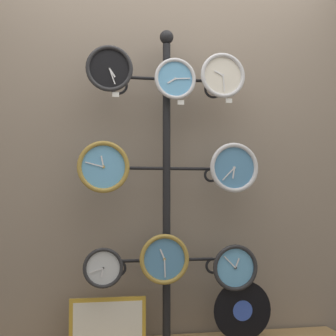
# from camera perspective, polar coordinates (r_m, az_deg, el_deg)

# --- Properties ---
(shop_wall) EXTENTS (4.40, 0.04, 2.80)m
(shop_wall) POSITION_cam_1_polar(r_m,az_deg,el_deg) (3.05, -0.71, 5.56)
(shop_wall) COLOR gray
(shop_wall) RESTS_ON ground_plane
(display_stand) EXTENTS (0.71, 0.35, 1.95)m
(display_stand) POSITION_cam_1_polar(r_m,az_deg,el_deg) (2.85, -0.18, -6.04)
(display_stand) COLOR black
(display_stand) RESTS_ON ground_plane
(clock_top_left) EXTENTS (0.28, 0.04, 0.28)m
(clock_top_left) POSITION_cam_1_polar(r_m,az_deg,el_deg) (2.80, -7.16, 11.93)
(clock_top_left) COLOR black
(clock_top_center) EXTENTS (0.25, 0.04, 0.25)m
(clock_top_center) POSITION_cam_1_polar(r_m,az_deg,el_deg) (2.87, 0.87, 10.80)
(clock_top_center) COLOR #60A8DB
(clock_top_right) EXTENTS (0.28, 0.04, 0.28)m
(clock_top_right) POSITION_cam_1_polar(r_m,az_deg,el_deg) (2.94, 6.68, 11.12)
(clock_top_right) COLOR silver
(clock_middle_left) EXTENTS (0.30, 0.04, 0.30)m
(clock_middle_left) POSITION_cam_1_polar(r_m,az_deg,el_deg) (2.73, -7.88, 0.13)
(clock_middle_left) COLOR #60A8DB
(clock_middle_right) EXTENTS (0.31, 0.04, 0.31)m
(clock_middle_right) POSITION_cam_1_polar(r_m,az_deg,el_deg) (2.87, 8.05, 0.04)
(clock_middle_right) COLOR #4C84B2
(clock_bottom_left) EXTENTS (0.23, 0.04, 0.23)m
(clock_bottom_left) POSITION_cam_1_polar(r_m,az_deg,el_deg) (2.73, -7.92, -11.97)
(clock_bottom_left) COLOR silver
(clock_bottom_center) EXTENTS (0.29, 0.04, 0.29)m
(clock_bottom_center) POSITION_cam_1_polar(r_m,az_deg,el_deg) (2.76, -0.45, -11.05)
(clock_bottom_center) COLOR #4C84B2
(clock_bottom_right) EXTENTS (0.28, 0.04, 0.28)m
(clock_bottom_right) POSITION_cam_1_polar(r_m,az_deg,el_deg) (2.88, 8.19, -11.94)
(clock_bottom_right) COLOR #60A8DB
(vinyl_record) EXTENTS (0.36, 0.01, 0.36)m
(vinyl_record) POSITION_cam_1_polar(r_m,az_deg,el_deg) (2.96, 9.07, -16.79)
(vinyl_record) COLOR black
(vinyl_record) RESTS_ON low_shelf
(picture_frame) EXTENTS (0.44, 0.02, 0.27)m
(picture_frame) POSITION_cam_1_polar(r_m,az_deg,el_deg) (2.86, -7.35, -18.08)
(picture_frame) COLOR gold
(picture_frame) RESTS_ON low_shelf
(price_tag_upper) EXTENTS (0.04, 0.00, 0.03)m
(price_tag_upper) POSITION_cam_1_polar(r_m,az_deg,el_deg) (2.77, -6.40, 8.90)
(price_tag_upper) COLOR white
(price_tag_mid) EXTENTS (0.04, 0.00, 0.03)m
(price_tag_mid) POSITION_cam_1_polar(r_m,az_deg,el_deg) (2.84, 1.57, 8.01)
(price_tag_mid) COLOR white
(price_tag_lower) EXTENTS (0.04, 0.00, 0.03)m
(price_tag_lower) POSITION_cam_1_polar(r_m,az_deg,el_deg) (2.91, 7.44, 8.15)
(price_tag_lower) COLOR white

